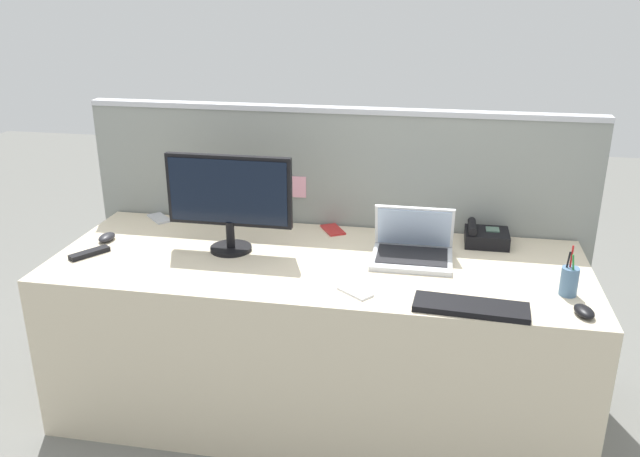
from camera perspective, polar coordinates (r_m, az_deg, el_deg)
ground_plane at (r=3.08m, az=-0.17°, el=-15.14°), size 10.00×10.00×0.00m
desk at (r=2.88m, az=-0.18°, el=-9.32°), size 2.20×0.83×0.72m
cubicle_divider at (r=3.16m, az=1.33°, el=-0.86°), size 2.35×0.07×1.27m
desktop_monitor at (r=2.76m, az=-7.92°, el=2.79°), size 0.54×0.18×0.42m
laptop at (r=2.75m, az=8.06°, el=-1.60°), size 0.33×0.27×0.21m
desk_phone at (r=2.96m, az=14.19°, el=-0.69°), size 0.19×0.17×0.10m
keyboard_main at (r=2.37m, az=12.99°, el=-6.67°), size 0.41×0.16×0.02m
computer_mouse_right_hand at (r=3.06m, az=-18.05°, el=-0.72°), size 0.06×0.10×0.03m
computer_mouse_left_hand at (r=2.45m, az=21.99°, el=-6.70°), size 0.08×0.11×0.03m
pen_cup at (r=2.57m, az=20.85°, el=-4.27°), size 0.06×0.06×0.19m
cell_phone_white_slab at (r=2.44m, az=3.08°, el=-5.52°), size 0.14×0.13×0.01m
cell_phone_silver_slab at (r=3.27m, az=-13.80°, el=0.88°), size 0.16×0.15×0.01m
cell_phone_red_case at (r=3.03m, az=1.12°, el=-0.11°), size 0.14×0.16×0.01m
tv_remote at (r=2.92m, az=-19.41°, el=-2.03°), size 0.13×0.17×0.02m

